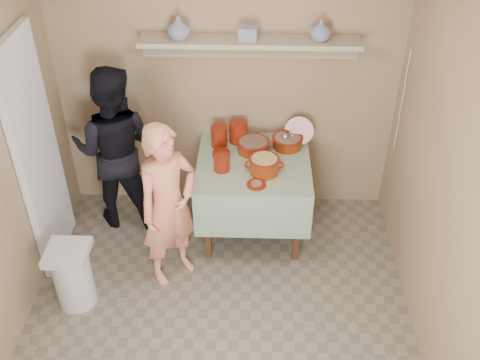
{
  "coord_description": "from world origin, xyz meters",
  "views": [
    {
      "loc": [
        0.26,
        -2.69,
        3.48
      ],
      "look_at": [
        0.15,
        0.75,
        0.95
      ],
      "focal_mm": 42.0,
      "sensor_mm": 36.0,
      "label": 1
    }
  ],
  "objects_px": {
    "person_cook": "(169,206)",
    "serving_table": "(253,173)",
    "cazuela_rice": "(264,164)",
    "person_helper": "(115,149)",
    "trash_bin": "(73,276)"
  },
  "relations": [
    {
      "from": "serving_table",
      "to": "trash_bin",
      "type": "distance_m",
      "value": 1.71
    },
    {
      "from": "person_cook",
      "to": "cazuela_rice",
      "type": "relative_size",
      "value": 4.36
    },
    {
      "from": "person_cook",
      "to": "cazuela_rice",
      "type": "bearing_deg",
      "value": -13.72
    },
    {
      "from": "person_helper",
      "to": "cazuela_rice",
      "type": "distance_m",
      "value": 1.35
    },
    {
      "from": "cazuela_rice",
      "to": "trash_bin",
      "type": "relative_size",
      "value": 0.59
    },
    {
      "from": "person_cook",
      "to": "cazuela_rice",
      "type": "xyz_separation_m",
      "value": [
        0.74,
        0.42,
        0.13
      ]
    },
    {
      "from": "cazuela_rice",
      "to": "trash_bin",
      "type": "height_order",
      "value": "cazuela_rice"
    },
    {
      "from": "serving_table",
      "to": "person_cook",
      "type": "bearing_deg",
      "value": -138.54
    },
    {
      "from": "person_cook",
      "to": "trash_bin",
      "type": "relative_size",
      "value": 2.57
    },
    {
      "from": "trash_bin",
      "to": "cazuela_rice",
      "type": "bearing_deg",
      "value": 27.31
    },
    {
      "from": "cazuela_rice",
      "to": "serving_table",
      "type": "bearing_deg",
      "value": 118.65
    },
    {
      "from": "person_cook",
      "to": "serving_table",
      "type": "height_order",
      "value": "person_cook"
    },
    {
      "from": "serving_table",
      "to": "person_helper",
      "type": "bearing_deg",
      "value": 173.52
    },
    {
      "from": "person_cook",
      "to": "serving_table",
      "type": "relative_size",
      "value": 1.48
    },
    {
      "from": "person_helper",
      "to": "cazuela_rice",
      "type": "bearing_deg",
      "value": 168.07
    }
  ]
}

